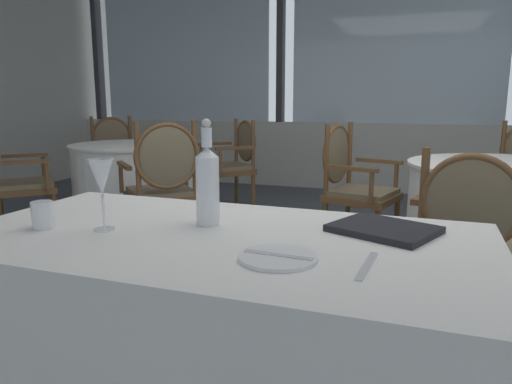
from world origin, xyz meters
TOP-DOWN VIEW (x-y plane):
  - ground_plane at (0.00, 0.00)m, footprint 12.54×12.54m
  - window_wall_far at (0.00, 3.62)m, footprint 9.10×0.14m
  - foreground_table at (-0.13, -1.23)m, footprint 1.56×0.81m
  - side_plate at (0.11, -1.38)m, footprint 0.20×0.20m
  - butter_knife at (0.11, -1.38)m, footprint 0.18×0.03m
  - dinner_fork at (0.32, -1.36)m, footprint 0.03×0.20m
  - water_bottle at (-0.20, -1.14)m, footprint 0.07×0.07m
  - wine_glass at (-0.46, -1.30)m, footprint 0.07×0.07m
  - water_tumbler at (-0.65, -1.35)m, footprint 0.07×0.07m
  - menu_book at (0.33, -1.04)m, footprint 0.34×0.31m
  - background_table_0 at (0.92, 0.80)m, footprint 1.21×1.21m
  - dining_chair_0_2 at (-0.08, 1.07)m, footprint 0.56×0.61m
  - dining_chair_0_3 at (0.66, -0.20)m, footprint 0.61×0.56m
  - background_table_1 at (-2.04, 1.16)m, footprint 1.11×1.11m
  - dining_chair_1_0 at (-1.32, 0.47)m, footprint 0.66×0.66m
  - dining_chair_1_1 at (-1.36, 1.86)m, footprint 0.66×0.66m
  - dining_chair_1_2 at (-2.74, 1.84)m, footprint 0.66×0.66m
  - dining_chair_1_3 at (-2.71, 0.45)m, footprint 0.66×0.66m

SIDE VIEW (x-z plane):
  - ground_plane at x=0.00m, z-range 0.00..0.00m
  - foreground_table at x=-0.13m, z-range 0.00..0.75m
  - background_table_0 at x=0.92m, z-range 0.00..0.75m
  - background_table_1 at x=-2.04m, z-range 0.00..0.75m
  - dining_chair_1_3 at x=-2.71m, z-range 0.08..0.97m
  - dining_chair_0_3 at x=0.66m, z-range 0.08..1.01m
  - dining_chair_0_2 at x=-0.08m, z-range 0.08..1.04m
  - dining_chair_1_1 at x=-1.36m, z-range 0.09..1.03m
  - dining_chair_1_2 at x=-2.74m, z-range 0.09..1.05m
  - dining_chair_1_0 at x=-1.32m, z-range 0.08..1.07m
  - dinner_fork at x=0.32m, z-range 0.75..0.75m
  - side_plate at x=0.11m, z-range 0.75..0.76m
  - menu_book at x=0.33m, z-range 0.75..0.77m
  - butter_knife at x=0.11m, z-range 0.76..0.76m
  - water_tumbler at x=-0.65m, z-range 0.75..0.83m
  - water_bottle at x=-0.20m, z-range 0.72..1.04m
  - wine_glass at x=-0.46m, z-range 0.80..1.01m
  - window_wall_far at x=0.00m, z-range -0.29..2.62m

